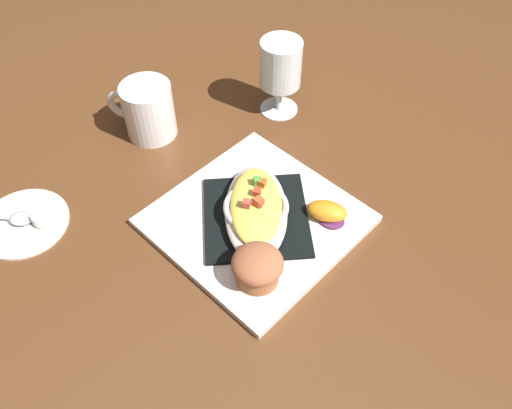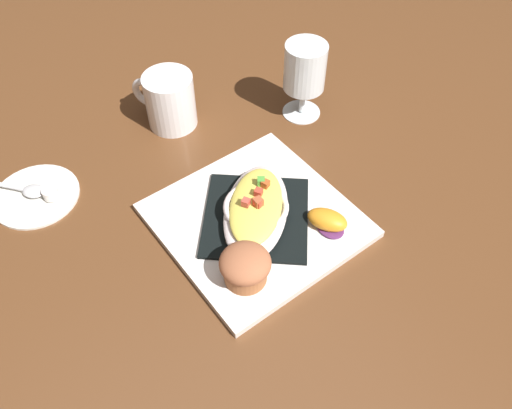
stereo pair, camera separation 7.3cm
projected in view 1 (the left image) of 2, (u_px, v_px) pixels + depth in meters
The scene contains 11 objects.
ground_plane at pixel (256, 223), 0.76m from camera, with size 2.60×2.60×0.00m, color brown.
square_plate at pixel (256, 220), 0.76m from camera, with size 0.26×0.26×0.01m, color white.
folded_napkin at pixel (256, 217), 0.75m from camera, with size 0.16×0.15×0.01m, color black.
gratin_dish at pixel (256, 208), 0.74m from camera, with size 0.17×0.20×0.04m.
muffin at pixel (257, 267), 0.67m from camera, with size 0.07×0.07×0.05m.
orange_garnish at pixel (327, 212), 0.75m from camera, with size 0.06×0.07×0.03m.
coffee_mug at pixel (148, 113), 0.86m from camera, with size 0.09×0.10×0.09m.
stemmed_glass at pixel (281, 68), 0.86m from camera, with size 0.07×0.07×0.14m.
creamer_saucer at pixel (23, 222), 0.76m from camera, with size 0.13×0.13×0.01m, color white.
spoon at pixel (17, 218), 0.75m from camera, with size 0.09×0.08×0.01m.
creamer_cup_0 at pixel (40, 218), 0.75m from camera, with size 0.02×0.02×0.02m, color white.
Camera 1 is at (0.26, 0.39, 0.60)m, focal length 36.59 mm.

